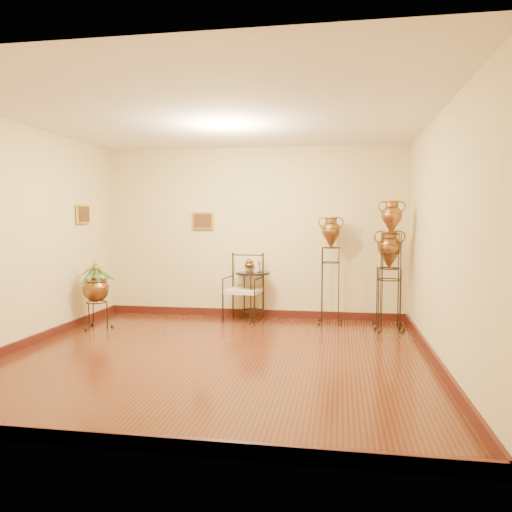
% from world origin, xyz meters
% --- Properties ---
extents(ground, '(5.00, 5.00, 0.00)m').
position_xyz_m(ground, '(0.00, 0.00, 0.00)').
color(ground, '#572314').
rests_on(ground, ground).
extents(room_shell, '(5.02, 5.02, 2.81)m').
position_xyz_m(room_shell, '(-0.01, 0.01, 1.73)').
color(room_shell, '#D4C989').
rests_on(room_shell, ground).
extents(amphora_tall, '(0.46, 0.46, 1.91)m').
position_xyz_m(amphora_tall, '(2.15, 1.74, 0.97)').
color(amphora_tall, black).
rests_on(amphora_tall, ground).
extents(amphora_mid, '(0.44, 0.44, 1.68)m').
position_xyz_m(amphora_mid, '(1.28, 2.15, 0.85)').
color(amphora_mid, black).
rests_on(amphora_mid, ground).
extents(amphora_short, '(0.51, 0.51, 1.49)m').
position_xyz_m(amphora_short, '(2.15, 1.98, 0.74)').
color(amphora_short, black).
rests_on(amphora_short, ground).
extents(planter_urn, '(0.79, 0.79, 1.13)m').
position_xyz_m(planter_urn, '(-2.15, 1.20, 0.63)').
color(planter_urn, black).
rests_on(planter_urn, ground).
extents(armchair, '(0.66, 0.63, 1.06)m').
position_xyz_m(armchair, '(-0.08, 2.06, 0.53)').
color(armchair, black).
rests_on(armchair, ground).
extents(side_table, '(0.71, 0.71, 0.99)m').
position_xyz_m(side_table, '(0.05, 2.15, 0.41)').
color(side_table, black).
rests_on(side_table, ground).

